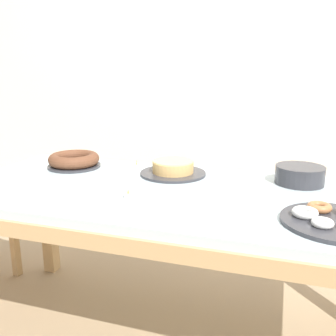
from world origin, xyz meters
TOP-DOWN VIEW (x-y plane):
  - ground_plane at (0.00, 0.00)m, footprint 12.00×12.00m
  - wall_back at (0.00, 1.66)m, footprint 8.00×0.10m
  - dining_table at (0.00, 0.00)m, footprint 1.84×0.86m
  - cake_chocolate_round at (-0.03, 0.23)m, footprint 0.31×0.31m
  - cake_golden_bundt at (-0.55, 0.21)m, footprint 0.27×0.27m
  - pastry_platter at (0.65, -0.19)m, footprint 0.34×0.34m
  - plate_stack at (0.55, 0.25)m, footprint 0.21×0.21m
  - tealight_near_cakes at (-0.24, 0.30)m, footprint 0.04×0.04m
  - tealight_centre at (-0.09, -0.15)m, footprint 0.04×0.04m
  - tealight_right_edge at (-0.75, 0.29)m, footprint 0.04×0.04m

SIDE VIEW (x-z plane):
  - ground_plane at x=0.00m, z-range 0.00..0.00m
  - dining_table at x=0.00m, z-range 0.28..1.00m
  - tealight_near_cakes at x=-0.24m, z-range 0.72..0.75m
  - tealight_centre at x=-0.09m, z-range 0.72..0.75m
  - tealight_right_edge at x=-0.75m, z-range 0.72..0.75m
  - pastry_platter at x=0.65m, z-range 0.72..0.76m
  - cake_chocolate_round at x=-0.03m, z-range 0.72..0.79m
  - cake_golden_bundt at x=-0.55m, z-range 0.72..0.80m
  - plate_stack at x=0.55m, z-range 0.72..0.80m
  - wall_back at x=0.00m, z-range 0.00..2.60m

